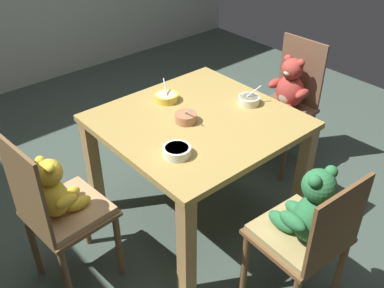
{
  "coord_description": "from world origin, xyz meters",
  "views": [
    {
      "loc": [
        -1.44,
        -1.62,
        2.0
      ],
      "look_at": [
        0.0,
        0.05,
        0.51
      ],
      "focal_mm": 40.98,
      "sensor_mm": 36.0,
      "label": 1
    }
  ],
  "objects": [
    {
      "name": "porridge_bowl_white_near_left",
      "position": [
        -0.32,
        -0.2,
        0.74
      ],
      "size": [
        0.15,
        0.15,
        0.05
      ],
      "color": "white",
      "rests_on": "dining_table"
    },
    {
      "name": "dining_table",
      "position": [
        0.0,
        0.0,
        0.6
      ],
      "size": [
        1.04,
        1.01,
        0.72
      ],
      "color": "#AB8D48",
      "rests_on": "ground_plane"
    },
    {
      "name": "porridge_bowl_cream_near_right",
      "position": [
        0.35,
        -0.07,
        0.74
      ],
      "size": [
        0.14,
        0.13,
        0.11
      ],
      "color": "beige",
      "rests_on": "dining_table"
    },
    {
      "name": "porridge_bowl_terracotta_center",
      "position": [
        -0.07,
        0.02,
        0.74
      ],
      "size": [
        0.13,
        0.13,
        0.11
      ],
      "color": "#B47651",
      "rests_on": "dining_table"
    },
    {
      "name": "teddy_chair_near_front",
      "position": [
        -0.07,
        -0.86,
        0.58
      ],
      "size": [
        0.43,
        0.41,
        0.89
      ],
      "rotation": [
        0.0,
        0.0,
        1.51
      ],
      "color": "brown",
      "rests_on": "ground_plane"
    },
    {
      "name": "teddy_chair_near_left",
      "position": [
        -0.88,
        0.04,
        0.55
      ],
      "size": [
        0.41,
        0.42,
        0.95
      ],
      "rotation": [
        0.0,
        0.0,
        0.08
      ],
      "color": "brown",
      "rests_on": "ground_plane"
    },
    {
      "name": "teddy_chair_near_right",
      "position": [
        0.88,
        0.03,
        0.57
      ],
      "size": [
        0.38,
        0.4,
        0.94
      ],
      "rotation": [
        0.0,
        0.0,
        3.19
      ],
      "color": "brown",
      "rests_on": "ground_plane"
    },
    {
      "name": "porridge_bowl_yellow_far_center",
      "position": [
        -0.0,
        0.29,
        0.74
      ],
      "size": [
        0.15,
        0.15,
        0.12
      ],
      "color": "gold",
      "rests_on": "dining_table"
    },
    {
      "name": "ground_plane",
      "position": [
        0.0,
        0.0,
        -0.02
      ],
      "size": [
        5.2,
        5.2,
        0.04
      ],
      "color": "#3E4C43"
    }
  ]
}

